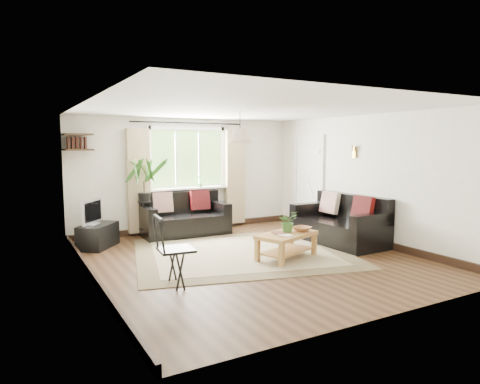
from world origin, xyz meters
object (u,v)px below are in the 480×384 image
coffee_table (287,246)px  tv_stand (98,236)px  sofa_back (185,215)px  palm_stand (144,198)px  folding_chair (176,251)px  sofa_right (338,220)px

coffee_table → tv_stand: tv_stand is taller
sofa_back → palm_stand: size_ratio=1.10×
folding_chair → sofa_right: bearing=-70.7°
sofa_right → palm_stand: 3.78m
sofa_back → tv_stand: 1.81m
coffee_table → palm_stand: 3.14m
sofa_right → tv_stand: 4.42m
tv_stand → folding_chair: (0.49, -2.67, 0.25)m
tv_stand → coffee_table: bearing=-93.4°
sofa_right → sofa_back: bearing=-134.4°
sofa_back → folding_chair: size_ratio=1.86×
sofa_back → sofa_right: (2.25, -2.08, 0.02)m
sofa_back → tv_stand: bearing=-169.9°
coffee_table → palm_stand: bearing=120.0°
tv_stand → sofa_right: bearing=-75.6°
tv_stand → palm_stand: 1.21m
sofa_back → folding_chair: (-1.29, -2.94, 0.06)m
sofa_right → coffee_table: sofa_right is taller
sofa_back → coffee_table: sofa_back is taller
sofa_back → palm_stand: 0.89m
tv_stand → folding_chair: bearing=-131.0°
tv_stand → folding_chair: folding_chair is taller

